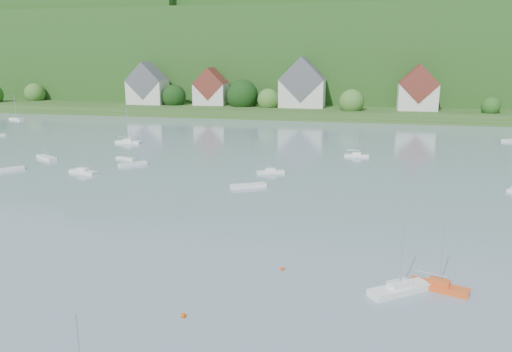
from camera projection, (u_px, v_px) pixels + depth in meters
The scene contains 11 objects.
far_shore_strip at pixel (293, 107), 195.03m from camera, with size 600.00×60.00×3.00m, color #2D4B1C.
forested_ridge at pixel (314, 52), 255.01m from camera, with size 620.00×181.22×69.89m.
village_building_0 at pixel (148, 87), 192.29m from camera, with size 14.00×10.40×16.00m.
village_building_1 at pixel (211, 89), 189.15m from camera, with size 12.00×9.36×14.00m.
village_building_2 at pixel (302, 87), 180.54m from camera, with size 16.00×11.44×18.00m.
village_building_3 at pixel (418, 91), 170.48m from camera, with size 13.00×10.40×15.50m.
near_sailboat_3 at pixel (399, 288), 45.66m from camera, with size 5.90×5.07×8.26m.
near_sailboat_5 at pixel (439, 286), 46.24m from camera, with size 5.50×3.22×7.18m.
mooring_buoy_2 at pixel (282, 270), 50.64m from camera, with size 0.42×0.42×0.42m, color #F24805.
mooring_buoy_3 at pixel (183, 317), 41.49m from camera, with size 0.47×0.47×0.47m, color #F24805.
far_sailboat_cluster at pixel (300, 152), 111.08m from camera, with size 196.72×73.93×8.71m.
Camera 1 is at (27.87, 5.56, 21.20)m, focal length 34.94 mm.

